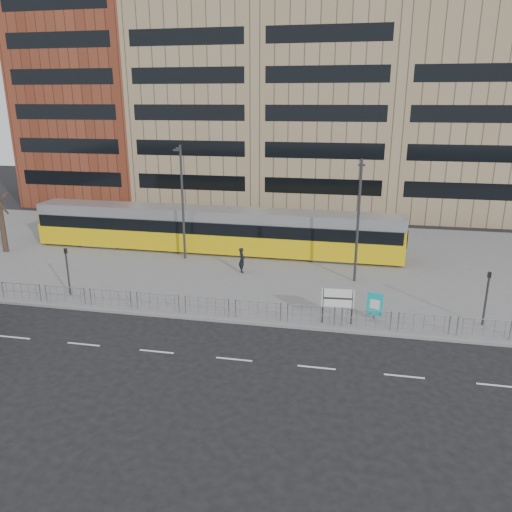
% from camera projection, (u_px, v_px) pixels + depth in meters
% --- Properties ---
extents(ground, '(120.00, 120.00, 0.00)m').
position_uv_depth(ground, '(217.00, 322.00, 28.37)').
color(ground, black).
rests_on(ground, ground).
extents(plaza, '(64.00, 24.00, 0.15)m').
position_uv_depth(plaza, '(257.00, 258.00, 39.57)').
color(plaza, slate).
rests_on(plaza, ground).
extents(kerb, '(64.00, 0.25, 0.17)m').
position_uv_depth(kerb, '(217.00, 320.00, 28.39)').
color(kerb, gray).
rests_on(kerb, ground).
extents(building_row, '(70.40, 18.40, 31.20)m').
position_uv_depth(building_row, '(309.00, 92.00, 56.27)').
color(building_row, brown).
rests_on(building_row, ground).
extents(pedestrian_barrier, '(32.07, 0.07, 1.10)m').
position_uv_depth(pedestrian_barrier, '(253.00, 305.00, 28.17)').
color(pedestrian_barrier, '#999CA2').
rests_on(pedestrian_barrier, plaza).
extents(road_markings, '(62.00, 0.12, 0.01)m').
position_uv_depth(road_markings, '(214.00, 357.00, 24.44)').
color(road_markings, white).
rests_on(road_markings, ground).
extents(tram, '(30.13, 3.18, 3.55)m').
position_uv_depth(tram, '(214.00, 230.00, 40.58)').
color(tram, '#E2BC0C').
rests_on(tram, plaza).
extents(station_sign, '(1.77, 0.20, 2.03)m').
position_uv_depth(station_sign, '(338.00, 300.00, 27.40)').
color(station_sign, '#2D2D30').
rests_on(station_sign, plaza).
extents(ad_panel, '(0.86, 0.30, 1.65)m').
position_uv_depth(ad_panel, '(375.00, 304.00, 27.91)').
color(ad_panel, '#2D2D30').
rests_on(ad_panel, plaza).
extents(pedestrian, '(0.67, 0.79, 1.84)m').
position_uv_depth(pedestrian, '(242.00, 260.00, 35.75)').
color(pedestrian, black).
rests_on(pedestrian, plaza).
extents(traffic_light_west, '(0.18, 0.21, 3.10)m').
position_uv_depth(traffic_light_west, '(67.00, 265.00, 31.29)').
color(traffic_light_west, '#2D2D30').
rests_on(traffic_light_west, plaza).
extents(traffic_light_east, '(0.22, 0.24, 3.10)m').
position_uv_depth(traffic_light_east, '(487.00, 292.00, 27.03)').
color(traffic_light_east, '#2D2D30').
rests_on(traffic_light_east, plaza).
extents(lamp_post_west, '(0.45, 1.04, 8.75)m').
position_uv_depth(lamp_post_west, '(182.00, 199.00, 37.73)').
color(lamp_post_west, '#2D2D30').
rests_on(lamp_post_west, plaza).
extents(lamp_post_east, '(0.45, 1.04, 8.31)m').
position_uv_depth(lamp_post_east, '(358.00, 217.00, 32.91)').
color(lamp_post_east, '#2D2D30').
rests_on(lamp_post_east, plaza).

